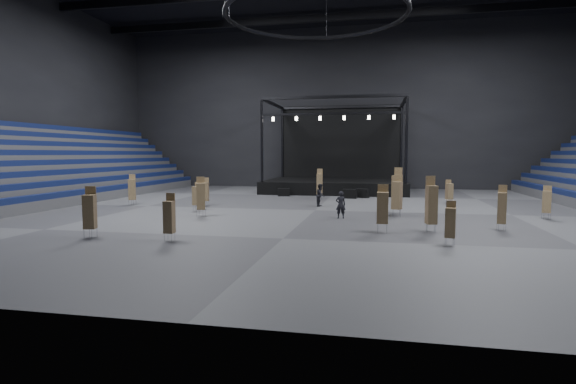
% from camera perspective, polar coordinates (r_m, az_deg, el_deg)
% --- Properties ---
extents(floor, '(50.00, 50.00, 0.00)m').
position_cam_1_polar(floor, '(30.80, 3.45, -2.33)').
color(floor, '#4C4C4F').
rests_on(floor, ground).
extents(wall_back, '(50.00, 0.20, 18.00)m').
position_cam_1_polar(wall_back, '(51.70, 6.78, 10.55)').
color(wall_back, black).
rests_on(wall_back, ground).
extents(bleachers_left, '(7.20, 40.00, 6.40)m').
position_cam_1_polar(bleachers_left, '(40.72, -30.46, 1.20)').
color(bleachers_left, '#4A4A4C').
rests_on(bleachers_left, floor).
extents(stage, '(14.00, 10.00, 9.20)m').
position_cam_1_polar(stage, '(46.76, 6.21, 1.89)').
color(stage, black).
rests_on(stage, floor).
extents(truss_ring, '(12.30, 12.30, 5.15)m').
position_cam_1_polar(truss_ring, '(31.90, 3.57, 21.52)').
color(truss_ring, black).
rests_on(truss_ring, ceiling).
extents(flight_case_left, '(1.17, 0.78, 0.71)m').
position_cam_1_polar(flight_case_left, '(41.01, -0.55, -0.02)').
color(flight_case_left, black).
rests_on(flight_case_left, floor).
extents(flight_case_mid, '(1.26, 0.73, 0.80)m').
position_cam_1_polar(flight_case_mid, '(39.27, 7.86, -0.23)').
color(flight_case_mid, black).
rests_on(flight_case_mid, floor).
extents(flight_case_right, '(1.32, 1.02, 0.79)m').
position_cam_1_polar(flight_case_right, '(40.05, 9.38, -0.15)').
color(flight_case_right, black).
rests_on(flight_case_right, floor).
extents(chair_stack_0, '(0.61, 0.61, 2.32)m').
position_cam_1_polar(chair_stack_0, '(35.84, -19.19, 0.37)').
color(chair_stack_0, silver).
rests_on(chair_stack_0, floor).
extents(chair_stack_1, '(0.62, 0.62, 2.37)m').
position_cam_1_polar(chair_stack_1, '(22.58, -23.86, -2.20)').
color(chair_stack_1, silver).
rests_on(chair_stack_1, floor).
extents(chair_stack_2, '(0.52, 0.52, 2.30)m').
position_cam_1_polar(chair_stack_2, '(24.99, 25.54, -1.77)').
color(chair_stack_2, silver).
rests_on(chair_stack_2, floor).
extents(chair_stack_3, '(0.67, 0.67, 2.45)m').
position_cam_1_polar(chair_stack_3, '(28.20, -11.02, -0.46)').
color(chair_stack_3, silver).
rests_on(chair_stack_3, floor).
extents(chair_stack_4, '(0.59, 0.59, 2.77)m').
position_cam_1_polar(chair_stack_4, '(23.22, 17.74, -1.43)').
color(chair_stack_4, silver).
rests_on(chair_stack_4, floor).
extents(chair_stack_5, '(0.70, 0.70, 2.57)m').
position_cam_1_polar(chair_stack_5, '(28.40, 13.67, -0.34)').
color(chair_stack_5, silver).
rests_on(chair_stack_5, floor).
extents(chair_stack_6, '(0.52, 0.52, 1.95)m').
position_cam_1_polar(chair_stack_6, '(31.16, -11.52, -0.41)').
color(chair_stack_6, silver).
rests_on(chair_stack_6, floor).
extents(chair_stack_7, '(0.43, 0.43, 2.13)m').
position_cam_1_polar(chair_stack_7, '(20.58, -14.84, -2.98)').
color(chair_stack_7, silver).
rests_on(chair_stack_7, floor).
extents(chair_stack_8, '(0.58, 0.58, 1.89)m').
position_cam_1_polar(chair_stack_8, '(36.42, 19.79, 0.12)').
color(chair_stack_8, silver).
rests_on(chair_stack_8, floor).
extents(chair_stack_9, '(0.51, 0.51, 2.59)m').
position_cam_1_polar(chair_stack_9, '(38.43, 4.03, 1.08)').
color(chair_stack_9, silver).
rests_on(chair_stack_9, floor).
extents(chair_stack_10, '(0.70, 0.70, 2.99)m').
position_cam_1_polar(chair_stack_10, '(29.49, 13.66, 0.19)').
color(chair_stack_10, silver).
rests_on(chair_stack_10, floor).
extents(chair_stack_11, '(0.56, 0.56, 2.36)m').
position_cam_1_polar(chair_stack_11, '(22.47, 11.93, -1.87)').
color(chair_stack_11, silver).
rests_on(chair_stack_11, floor).
extents(chair_stack_12, '(0.60, 0.60, 1.98)m').
position_cam_1_polar(chair_stack_12, '(30.58, 30.02, -1.02)').
color(chair_stack_12, silver).
rests_on(chair_stack_12, floor).
extents(chair_stack_13, '(0.51, 0.51, 2.10)m').
position_cam_1_polar(chair_stack_13, '(33.81, -10.42, 0.12)').
color(chair_stack_13, silver).
rests_on(chair_stack_13, floor).
extents(chair_stack_14, '(0.49, 0.49, 1.89)m').
position_cam_1_polar(chair_stack_14, '(20.10, 19.92, -3.59)').
color(chair_stack_14, silver).
rests_on(chair_stack_14, floor).
extents(man_center, '(0.67, 0.51, 1.64)m').
position_cam_1_polar(man_center, '(27.03, 6.71, -1.62)').
color(man_center, black).
rests_on(man_center, floor).
extents(crew_member, '(0.73, 0.88, 1.67)m').
position_cam_1_polar(crew_member, '(33.05, 4.15, -0.39)').
color(crew_member, black).
rests_on(crew_member, floor).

